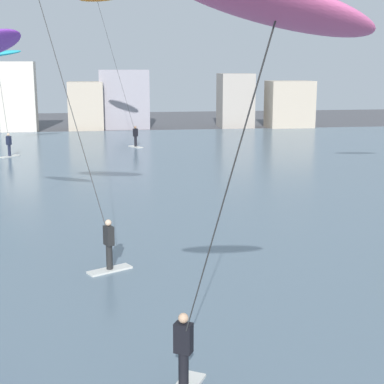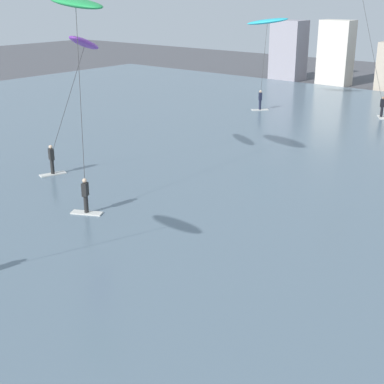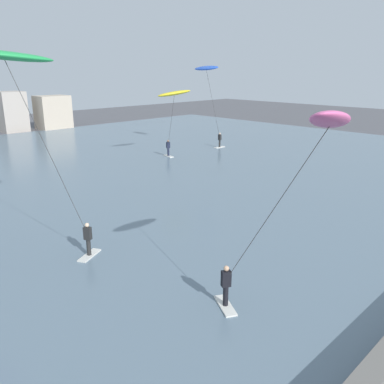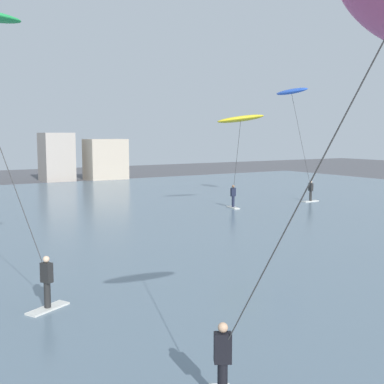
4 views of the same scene
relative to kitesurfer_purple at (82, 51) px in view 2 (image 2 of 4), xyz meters
The scene contains 4 objects.
water_bay 14.80m from the kitesurfer_purple, 51.52° to the left, with size 84.00×52.00×0.10m, color slate.
kitesurfer_purple is the anchor object (origin of this frame).
kitesurfer_cyan 22.67m from the kitesurfer_purple, 98.48° to the left, with size 3.69×3.51×7.46m.
kitesurfer_green 3.39m from the kitesurfer_purple, 42.87° to the right, with size 4.79×3.26×9.24m.
Camera 2 is at (14.12, 1.29, 9.46)m, focal length 52.48 mm.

